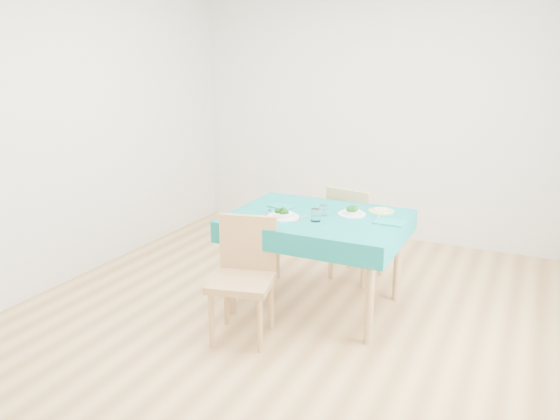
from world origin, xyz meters
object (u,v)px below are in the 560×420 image
at_px(table, 317,262).
at_px(chair_far, 357,223).
at_px(bowl_near, 283,213).
at_px(chair_near, 241,269).
at_px(side_plate, 381,211).
at_px(bowl_far, 352,211).

height_order(table, chair_far, chair_far).
height_order(table, bowl_near, bowl_near).
xyz_separation_m(chair_near, side_plate, (0.69, 1.00, 0.24)).
distance_m(table, chair_far, 0.73).
relative_size(table, chair_far, 1.27).
bearing_deg(bowl_far, side_plate, 46.27).
xyz_separation_m(table, chair_far, (0.10, 0.71, 0.13)).
distance_m(chair_far, bowl_near, 0.97).
distance_m(chair_far, side_plate, 0.57).
distance_m(bowl_near, bowl_far, 0.53).
bearing_deg(chair_far, chair_near, 86.53).
distance_m(table, chair_near, 0.76).
bearing_deg(chair_near, bowl_far, 43.93).
bearing_deg(bowl_near, chair_near, -97.78).
relative_size(chair_far, side_plate, 5.15).
distance_m(bowl_far, side_plate, 0.26).
xyz_separation_m(table, chair_near, (-0.28, -0.69, 0.14)).
bearing_deg(side_plate, chair_far, 128.15).
height_order(chair_near, bowl_near, chair_near).
xyz_separation_m(chair_near, chair_far, (0.38, 1.39, -0.01)).
height_order(bowl_near, bowl_far, bowl_near).
distance_m(table, bowl_far, 0.49).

